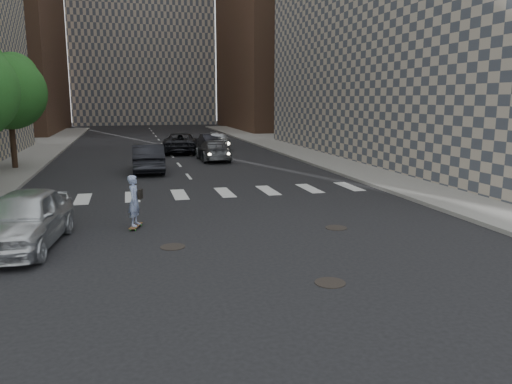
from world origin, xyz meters
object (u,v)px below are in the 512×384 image
(tree_c, at_px, (10,89))
(traffic_car_d, at_px, (216,140))
(skateboarder, at_px, (135,201))
(silver_sedan, at_px, (24,219))
(traffic_car_a, at_px, (148,158))
(traffic_car_e, at_px, (209,141))
(traffic_car_b, at_px, (213,150))
(traffic_car_c, at_px, (181,143))

(tree_c, xyz_separation_m, traffic_car_d, (13.43, 8.86, -3.87))
(skateboarder, bearing_deg, silver_sedan, -137.52)
(skateboarder, height_order, traffic_car_a, skateboarder)
(skateboarder, relative_size, silver_sedan, 0.36)
(skateboarder, distance_m, traffic_car_e, 25.05)
(traffic_car_d, distance_m, traffic_car_e, 0.63)
(traffic_car_b, xyz_separation_m, traffic_car_d, (1.49, 7.31, 0.09))
(silver_sedan, relative_size, traffic_car_a, 0.98)
(silver_sedan, height_order, traffic_car_c, silver_sedan)
(traffic_car_a, distance_m, traffic_car_b, 6.28)
(traffic_car_a, height_order, traffic_car_e, traffic_car_a)
(tree_c, relative_size, traffic_car_d, 1.45)
(traffic_car_b, bearing_deg, traffic_car_e, -98.29)
(skateboarder, height_order, silver_sedan, skateboarder)
(traffic_car_d, bearing_deg, skateboarder, 75.23)
(traffic_car_e, bearing_deg, tree_c, 32.75)
(traffic_car_b, bearing_deg, traffic_car_a, 43.27)
(silver_sedan, height_order, traffic_car_e, silver_sedan)
(silver_sedan, xyz_separation_m, traffic_car_e, (9.37, 25.59, -0.14))
(tree_c, relative_size, traffic_car_e, 1.62)
(tree_c, bearing_deg, traffic_car_e, 34.18)
(silver_sedan, bearing_deg, traffic_car_c, 81.50)
(traffic_car_b, distance_m, traffic_car_d, 7.46)
(traffic_car_c, distance_m, traffic_car_e, 3.12)
(skateboarder, bearing_deg, traffic_car_e, 93.83)
(traffic_car_a, relative_size, traffic_car_b, 1.03)
(silver_sedan, bearing_deg, traffic_car_a, 81.70)
(traffic_car_a, bearing_deg, traffic_car_c, -105.44)
(skateboarder, relative_size, traffic_car_e, 0.42)
(skateboarder, xyz_separation_m, traffic_car_d, (6.93, 24.39, -0.13))
(silver_sedan, bearing_deg, skateboarder, 31.61)
(traffic_car_d, relative_size, traffic_car_e, 1.11)
(silver_sedan, distance_m, traffic_car_a, 14.60)
(traffic_car_a, bearing_deg, tree_c, -19.95)
(traffic_car_a, bearing_deg, silver_sedan, 75.04)
(traffic_car_b, relative_size, traffic_car_c, 0.85)
(silver_sedan, bearing_deg, traffic_car_b, 72.90)
(tree_c, distance_m, traffic_car_e, 16.00)
(traffic_car_c, bearing_deg, traffic_car_a, 80.64)
(tree_c, height_order, traffic_car_c, tree_c)
(tree_c, relative_size, silver_sedan, 1.39)
(silver_sedan, distance_m, traffic_car_e, 27.25)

